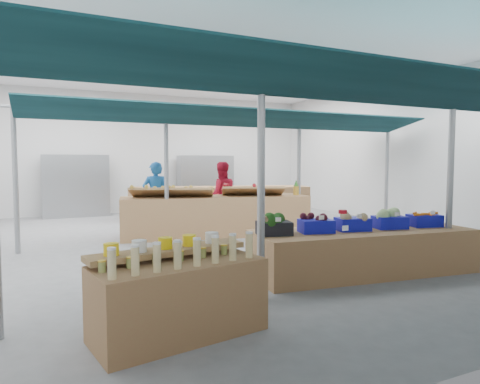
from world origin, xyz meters
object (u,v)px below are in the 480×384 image
(bottle_shelf, at_px, (177,294))
(crate_stack, at_px, (396,239))
(vendor_right, at_px, (221,195))
(fruit_counter, at_px, (216,216))
(vendor_left, at_px, (156,197))
(veg_counter, at_px, (363,251))

(bottle_shelf, bearing_deg, crate_stack, 11.29)
(bottle_shelf, bearing_deg, vendor_right, 54.26)
(fruit_counter, distance_m, vendor_left, 1.68)
(fruit_counter, relative_size, vendor_right, 2.50)
(bottle_shelf, relative_size, fruit_counter, 0.41)
(vendor_left, bearing_deg, vendor_right, -169.03)
(bottle_shelf, bearing_deg, fruit_counter, 54.75)
(crate_stack, bearing_deg, vendor_right, 109.98)
(vendor_right, bearing_deg, fruit_counter, 72.36)
(vendor_left, bearing_deg, fruit_counter, 148.46)
(vendor_left, xyz_separation_m, vendor_right, (1.80, 0.00, 0.00))
(bottle_shelf, height_order, fruit_counter, bottle_shelf)
(bottle_shelf, xyz_separation_m, fruit_counter, (2.60, 5.38, 0.06))
(vendor_left, bearing_deg, crate_stack, 137.92)
(bottle_shelf, distance_m, vendor_left, 6.65)
(vendor_left, distance_m, vendor_right, 1.80)
(bottle_shelf, distance_m, fruit_counter, 5.98)
(vendor_left, bearing_deg, bottle_shelf, 88.76)
(bottle_shelf, relative_size, vendor_left, 1.02)
(fruit_counter, bearing_deg, veg_counter, -67.95)
(bottle_shelf, relative_size, crate_stack, 2.81)
(fruit_counter, bearing_deg, vendor_left, 148.46)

